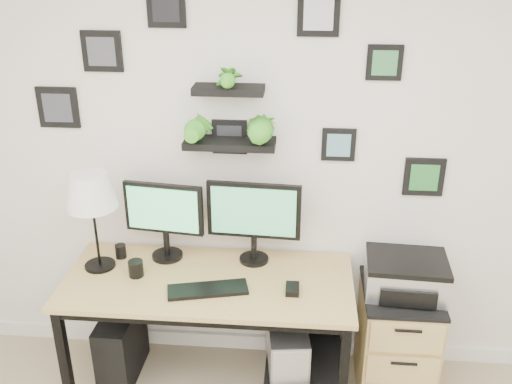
# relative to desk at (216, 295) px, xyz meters

# --- Properties ---
(room) EXTENTS (4.00, 4.00, 4.00)m
(room) POSITION_rel_desk_xyz_m (0.36, 0.32, -0.58)
(room) COLOR tan
(room) RESTS_ON ground
(desk) EXTENTS (1.60, 0.70, 0.75)m
(desk) POSITION_rel_desk_xyz_m (0.00, 0.00, 0.00)
(desk) COLOR tan
(desk) RESTS_ON ground
(monitor_left) EXTENTS (0.46, 0.20, 0.47)m
(monitor_left) POSITION_rel_desk_xyz_m (-0.31, 0.18, 0.40)
(monitor_left) COLOR black
(monitor_left) RESTS_ON desk
(monitor_right) EXTENTS (0.53, 0.18, 0.49)m
(monitor_right) POSITION_rel_desk_xyz_m (0.20, 0.18, 0.42)
(monitor_right) COLOR black
(monitor_right) RESTS_ON desk
(keyboard) EXTENTS (0.45, 0.23, 0.02)m
(keyboard) POSITION_rel_desk_xyz_m (-0.02, -0.15, 0.13)
(keyboard) COLOR black
(keyboard) RESTS_ON desk
(mouse) EXTENTS (0.07, 0.11, 0.03)m
(mouse) POSITION_rel_desk_xyz_m (0.43, -0.12, 0.14)
(mouse) COLOR black
(mouse) RESTS_ON desk
(table_lamp) EXTENTS (0.28, 0.28, 0.57)m
(table_lamp) POSITION_rel_desk_xyz_m (-0.67, 0.04, 0.58)
(table_lamp) COLOR black
(table_lamp) RESTS_ON desk
(mug) EXTENTS (0.08, 0.08, 0.09)m
(mug) POSITION_rel_desk_xyz_m (-0.44, -0.03, 0.17)
(mug) COLOR black
(mug) RESTS_ON desk
(pen_cup) EXTENTS (0.06, 0.06, 0.08)m
(pen_cup) POSITION_rel_desk_xyz_m (-0.58, 0.15, 0.16)
(pen_cup) COLOR black
(pen_cup) RESTS_ON desk
(pc_tower_black) EXTENTS (0.20, 0.44, 0.43)m
(pc_tower_black) POSITION_rel_desk_xyz_m (-0.59, 0.02, -0.41)
(pc_tower_black) COLOR black
(pc_tower_black) RESTS_ON ground
(pc_tower_grey) EXTENTS (0.27, 0.51, 0.48)m
(pc_tower_grey) POSITION_rel_desk_xyz_m (0.41, -0.03, -0.38)
(pc_tower_grey) COLOR gray
(pc_tower_grey) RESTS_ON ground
(file_cabinet) EXTENTS (0.43, 0.53, 0.67)m
(file_cabinet) POSITION_rel_desk_xyz_m (1.05, 0.06, -0.29)
(file_cabinet) COLOR tan
(file_cabinet) RESTS_ON ground
(printer) EXTENTS (0.46, 0.38, 0.20)m
(printer) POSITION_rel_desk_xyz_m (1.06, 0.07, 0.14)
(printer) COLOR silver
(printer) RESTS_ON file_cabinet
(wall_decor) EXTENTS (2.29, 0.18, 1.10)m
(wall_decor) POSITION_rel_desk_xyz_m (0.09, 0.26, 1.04)
(wall_decor) COLOR black
(wall_decor) RESTS_ON ground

